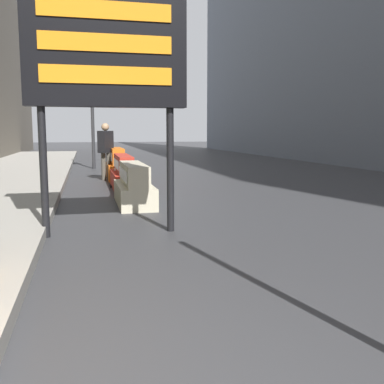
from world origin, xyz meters
TOP-DOWN VIEW (x-y plane):
  - message_board at (0.83, 4.34)m, footprint 2.20×0.36m
  - jersey_barrier_cream at (1.41, 6.79)m, footprint 0.64×1.92m
  - jersey_barrier_red_striped at (1.41, 9.18)m, footprint 0.53×2.07m
  - jersey_barrier_orange_near at (1.41, 11.49)m, footprint 0.55×1.77m
  - traffic_cone_near at (1.31, 9.68)m, footprint 0.41×0.41m
  - traffic_light_near_curb at (0.83, 15.41)m, footprint 0.28×0.44m
  - pedestrian_worker at (1.10, 11.34)m, footprint 0.47×0.49m

SIDE VIEW (x-z plane):
  - jersey_barrier_cream at x=1.41m, z-range -0.05..0.73m
  - jersey_barrier_red_striped at x=1.41m, z-range -0.05..0.77m
  - traffic_cone_near at x=1.31m, z-range -0.01..0.73m
  - jersey_barrier_orange_near at x=1.41m, z-range -0.05..0.86m
  - pedestrian_worker at x=1.10m, z-range 0.15..1.77m
  - message_board at x=0.83m, z-range 0.81..4.18m
  - traffic_light_near_curb at x=0.83m, z-range 0.81..4.35m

